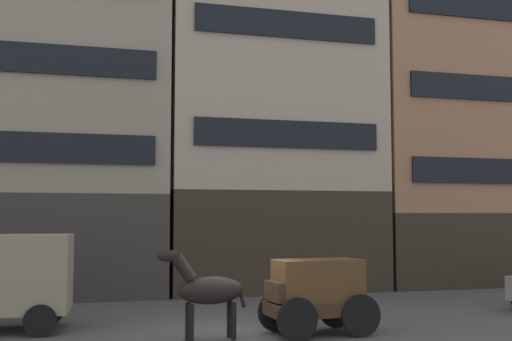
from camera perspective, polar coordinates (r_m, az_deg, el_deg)
ground_plane at (r=16.53m, az=-1.45°, el=-15.21°), size 120.00×120.00×0.00m
building_center_left at (r=26.47m, az=-16.59°, el=8.27°), size 7.83×5.90×17.51m
building_center_right at (r=27.17m, az=1.27°, el=3.63°), size 9.60×5.90×13.65m
building_far_right at (r=31.59m, az=18.41°, el=7.17°), size 10.33×5.90×18.47m
cargo_wagon at (r=16.62m, az=5.65°, el=-11.13°), size 3.00×1.71×1.98m
draft_horse at (r=15.82m, az=-4.59°, el=-11.03°), size 2.35×0.73×2.30m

